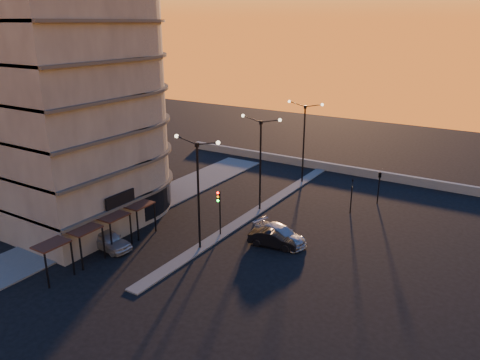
% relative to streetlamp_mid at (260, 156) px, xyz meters
% --- Properties ---
extents(ground, '(120.00, 120.00, 0.00)m').
position_rel_streetlamp_mid_xyz_m(ground, '(0.00, -10.00, -5.59)').
color(ground, black).
rests_on(ground, ground).
extents(sidewalk_west, '(5.00, 40.00, 0.12)m').
position_rel_streetlamp_mid_xyz_m(sidewalk_west, '(-10.50, -6.00, -5.53)').
color(sidewalk_west, '#51514E').
rests_on(sidewalk_west, ground).
extents(median, '(1.20, 36.00, 0.12)m').
position_rel_streetlamp_mid_xyz_m(median, '(0.00, 0.00, -5.53)').
color(median, '#51514E').
rests_on(median, ground).
extents(parapet, '(44.00, 0.50, 1.00)m').
position_rel_streetlamp_mid_xyz_m(parapet, '(2.00, 16.00, -5.09)').
color(parapet, slate).
rests_on(parapet, ground).
extents(building, '(14.35, 17.08, 25.00)m').
position_rel_streetlamp_mid_xyz_m(building, '(-14.00, -9.97, 6.32)').
color(building, '#625C56').
rests_on(building, ground).
extents(streetlamp_near, '(4.32, 0.32, 9.51)m').
position_rel_streetlamp_mid_xyz_m(streetlamp_near, '(0.00, -10.00, 0.00)').
color(streetlamp_near, black).
rests_on(streetlamp_near, ground).
extents(streetlamp_mid, '(4.32, 0.32, 9.51)m').
position_rel_streetlamp_mid_xyz_m(streetlamp_mid, '(0.00, 0.00, 0.00)').
color(streetlamp_mid, black).
rests_on(streetlamp_mid, ground).
extents(streetlamp_far, '(4.32, 0.32, 9.51)m').
position_rel_streetlamp_mid_xyz_m(streetlamp_far, '(0.00, 10.00, 0.00)').
color(streetlamp_far, black).
rests_on(streetlamp_far, ground).
extents(traffic_light_main, '(0.28, 0.44, 4.25)m').
position_rel_streetlamp_mid_xyz_m(traffic_light_main, '(0.00, -7.13, -2.70)').
color(traffic_light_main, black).
rests_on(traffic_light_main, ground).
extents(signal_east_a, '(0.13, 0.16, 3.60)m').
position_rel_streetlamp_mid_xyz_m(signal_east_a, '(8.00, 4.00, -3.66)').
color(signal_east_a, black).
rests_on(signal_east_a, ground).
extents(signal_east_b, '(0.42, 1.99, 3.60)m').
position_rel_streetlamp_mid_xyz_m(signal_east_b, '(9.50, 8.00, -2.49)').
color(signal_east_b, black).
rests_on(signal_east_b, ground).
extents(car_hatchback, '(4.67, 2.20, 1.55)m').
position_rel_streetlamp_mid_xyz_m(car_hatchback, '(-6.50, -14.00, -4.82)').
color(car_hatchback, '#B4B6BC').
rests_on(car_hatchback, ground).
extents(car_sedan, '(4.44, 2.10, 1.41)m').
position_rel_streetlamp_mid_xyz_m(car_sedan, '(5.00, -6.35, -4.89)').
color(car_sedan, black).
rests_on(car_sedan, ground).
extents(car_wagon, '(5.37, 3.18, 1.46)m').
position_rel_streetlamp_mid_xyz_m(car_wagon, '(5.08, -5.40, -4.86)').
color(car_wagon, '#9C9DA3').
rests_on(car_wagon, ground).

